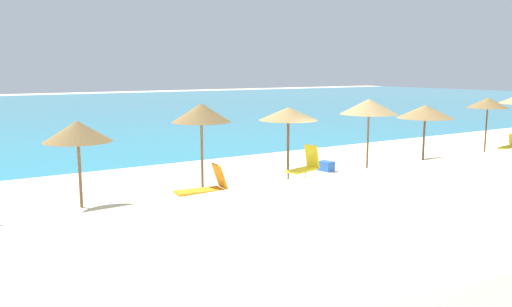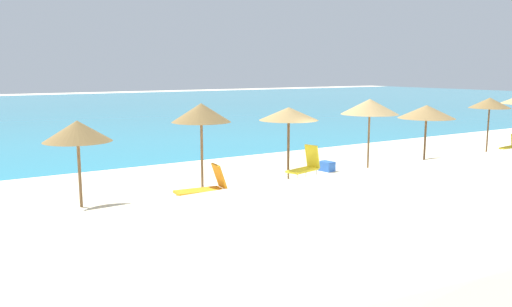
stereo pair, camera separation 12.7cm
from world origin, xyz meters
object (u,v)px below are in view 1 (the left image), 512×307
object	(u,v)px
lounge_chair_4	(206,186)
beach_umbrella_5	(369,107)
beach_umbrella_6	(425,112)
beach_umbrella_2	(78,131)
beach_umbrella_7	(488,103)
lounge_chair_2	(306,165)
lounge_chair_3	(511,145)
beach_umbrella_4	(288,114)
beach_umbrella_3	(201,113)
cooler_box	(326,166)

from	to	relation	value
lounge_chair_4	beach_umbrella_5	bearing A→B (deg)	-76.09
beach_umbrella_6	beach_umbrella_2	bearing A→B (deg)	179.92
beach_umbrella_5	beach_umbrella_7	distance (m)	7.76
beach_umbrella_5	lounge_chair_2	world-z (taller)	beach_umbrella_5
beach_umbrella_7	lounge_chair_3	distance (m)	2.36
lounge_chair_3	lounge_chair_4	distance (m)	16.66
beach_umbrella_7	lounge_chair_2	size ratio (longest dim) A/B	1.83
lounge_chair_2	beach_umbrella_4	bearing A→B (deg)	35.58
lounge_chair_4	beach_umbrella_3	bearing A→B (deg)	-16.88
beach_umbrella_4	cooler_box	xyz separation A→B (m)	(2.18, 0.39, -2.21)
beach_umbrella_3	lounge_chair_2	size ratio (longest dim) A/B	2.01
lounge_chair_4	beach_umbrella_6	bearing A→B (deg)	-78.00
beach_umbrella_2	beach_umbrella_5	bearing A→B (deg)	-0.78
beach_umbrella_4	lounge_chair_2	world-z (taller)	beach_umbrella_4
beach_umbrella_7	cooler_box	bearing A→B (deg)	176.09
beach_umbrella_2	beach_umbrella_7	distance (m)	19.17
beach_umbrella_3	lounge_chair_4	distance (m)	2.50
beach_umbrella_3	cooler_box	xyz separation A→B (m)	(5.78, 0.53, -2.42)
lounge_chair_4	cooler_box	xyz separation A→B (m)	(6.27, 1.71, -0.27)
beach_umbrella_3	lounge_chair_3	xyz separation A→B (m)	(16.17, -0.90, -2.23)
beach_umbrella_4	lounge_chair_3	distance (m)	12.77
beach_umbrella_4	beach_umbrella_5	bearing A→B (deg)	-2.03
beach_umbrella_7	lounge_chair_4	xyz separation A→B (m)	(-15.75, -1.06, -1.95)
beach_umbrella_2	lounge_chair_4	xyz separation A→B (m)	(3.41, -1.33, -1.79)
beach_umbrella_6	lounge_chair_4	distance (m)	11.77
lounge_chair_3	lounge_chair_2	bearing A→B (deg)	79.99
beach_umbrella_6	lounge_chair_3	size ratio (longest dim) A/B	1.75
beach_umbrella_5	beach_umbrella_7	size ratio (longest dim) A/B	1.06
beach_umbrella_4	cooler_box	world-z (taller)	beach_umbrella_4
beach_umbrella_6	lounge_chair_4	xyz separation A→B (m)	(-11.57, -1.31, -1.70)
cooler_box	lounge_chair_4	bearing A→B (deg)	-164.78
beach_umbrella_3	beach_umbrella_5	size ratio (longest dim) A/B	1.03
beach_umbrella_7	cooler_box	size ratio (longest dim) A/B	4.60
beach_umbrella_6	cooler_box	bearing A→B (deg)	175.71
beach_umbrella_7	lounge_chair_2	world-z (taller)	beach_umbrella_7
beach_umbrella_4	beach_umbrella_7	distance (m)	11.67
beach_umbrella_7	lounge_chair_3	bearing A→B (deg)	-40.67
cooler_box	lounge_chair_2	bearing A→B (deg)	-154.30
beach_umbrella_4	beach_umbrella_7	size ratio (longest dim) A/B	0.99
beach_umbrella_5	beach_umbrella_7	world-z (taller)	beach_umbrella_5
beach_umbrella_6	beach_umbrella_7	size ratio (longest dim) A/B	0.93
lounge_chair_2	cooler_box	size ratio (longest dim) A/B	2.51
cooler_box	beach_umbrella_2	bearing A→B (deg)	-177.78
beach_umbrella_2	beach_umbrella_3	distance (m)	3.92
beach_umbrella_7	lounge_chair_4	size ratio (longest dim) A/B	1.65
beach_umbrella_5	lounge_chair_3	bearing A→B (deg)	-5.90
beach_umbrella_2	lounge_chair_2	distance (m)	8.19
lounge_chair_2	lounge_chair_4	world-z (taller)	lounge_chair_2
beach_umbrella_2	beach_umbrella_7	size ratio (longest dim) A/B	0.96
lounge_chair_2	lounge_chair_4	distance (m)	4.67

